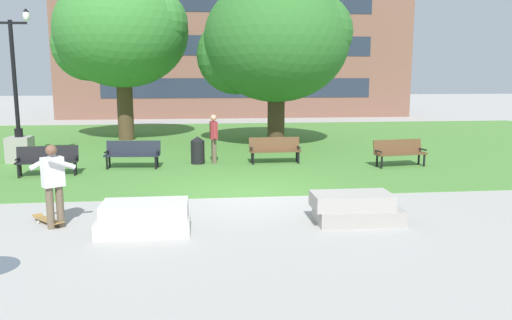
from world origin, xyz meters
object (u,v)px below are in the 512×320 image
object	(u,v)px
concrete_block_center	(145,218)
park_bench_far_left	(48,159)
park_bench_near_left	(275,148)
skateboard	(48,220)
park_bench_far_right	(399,151)
trash_bin	(198,150)
park_bench_near_right	(133,153)
lamp_post_center	(19,132)
person_bystander_near_lawn	(214,136)
concrete_block_left	(355,208)
person_skateboarder	(53,181)

from	to	relation	value
concrete_block_center	park_bench_far_left	size ratio (longest dim) A/B	0.97
park_bench_near_left	skateboard	bearing A→B (deg)	-130.65
park_bench_far_left	park_bench_far_right	distance (m)	11.42
trash_bin	park_bench_near_right	bearing A→B (deg)	-164.42
park_bench_far_right	lamp_post_center	distance (m)	13.36
concrete_block_center	lamp_post_center	size ratio (longest dim) A/B	0.34
concrete_block_center	park_bench_near_right	world-z (taller)	park_bench_near_right
park_bench_near_right	park_bench_far_right	world-z (taller)	same
person_bystander_near_lawn	park_bench_far_left	bearing A→B (deg)	-162.43
concrete_block_left	park_bench_far_left	size ratio (longest dim) A/B	1.02
concrete_block_center	park_bench_far_right	size ratio (longest dim) A/B	0.97
concrete_block_center	park_bench_near_left	world-z (taller)	park_bench_near_left
lamp_post_center	trash_bin	size ratio (longest dim) A/B	5.56
skateboard	park_bench_far_right	distance (m)	11.40
person_skateboarder	trash_bin	size ratio (longest dim) A/B	1.78
concrete_block_left	skateboard	bearing A→B (deg)	174.77
lamp_post_center	park_bench_far_right	bearing A→B (deg)	-10.12
person_skateboarder	skateboard	distance (m)	0.96
concrete_block_center	lamp_post_center	xyz separation A→B (m)	(-5.31, 8.82, 0.79)
concrete_block_left	trash_bin	size ratio (longest dim) A/B	1.96
skateboard	lamp_post_center	bearing A→B (deg)	112.05
park_bench_far_left	concrete_block_center	bearing A→B (deg)	-59.75
person_bystander_near_lawn	park_bench_far_right	bearing A→B (deg)	-11.84
person_skateboarder	park_bench_far_right	xyz separation A→B (m)	(9.67, 5.90, -0.44)
skateboard	concrete_block_left	bearing A→B (deg)	-5.23
person_skateboarder	trash_bin	bearing A→B (deg)	68.34
lamp_post_center	person_bystander_near_lawn	bearing A→B (deg)	-8.54
person_bystander_near_lawn	trash_bin	bearing A→B (deg)	-176.30
park_bench_near_left	park_bench_near_right	world-z (taller)	same
person_skateboarder	park_bench_far_left	distance (m)	5.86
concrete_block_left	park_bench_near_left	size ratio (longest dim) A/B	1.04
park_bench_far_left	person_bystander_near_lawn	world-z (taller)	person_bystander_near_lawn
concrete_block_left	person_skateboarder	xyz separation A→B (m)	(-6.17, 0.33, 0.67)
concrete_block_left	person_skateboarder	distance (m)	6.22
lamp_post_center	person_bystander_near_lawn	xyz separation A→B (m)	(6.88, -1.03, -0.11)
person_bystander_near_lawn	skateboard	bearing A→B (deg)	-117.73
person_bystander_near_lawn	person_skateboarder	bearing A→B (deg)	-115.37
concrete_block_left	skateboard	xyz separation A→B (m)	(-6.41, 0.59, -0.22)
lamp_post_center	person_skateboarder	bearing A→B (deg)	-67.18
concrete_block_center	person_bystander_near_lawn	world-z (taller)	person_bystander_near_lawn
person_skateboarder	skateboard	size ratio (longest dim) A/B	1.93
skateboard	trash_bin	xyz separation A→B (m)	(3.08, 6.91, 0.42)
skateboard	park_bench_far_left	bearing A→B (deg)	105.91
skateboard	concrete_block_center	bearing A→B (deg)	-22.07
park_bench_near_left	lamp_post_center	size ratio (longest dim) A/B	0.34
concrete_block_center	person_bystander_near_lawn	distance (m)	7.98
park_bench_near_left	park_bench_far_right	bearing A→B (deg)	-15.01
park_bench_far_right	park_bench_near_left	bearing A→B (deg)	164.99
concrete_block_center	person_skateboarder	distance (m)	2.04
trash_bin	person_bystander_near_lawn	size ratio (longest dim) A/B	0.56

